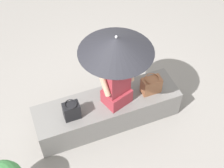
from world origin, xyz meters
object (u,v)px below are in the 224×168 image
object	(u,v)px
handbag_black	(151,85)
tote_bag_canvas	(72,111)
parasol	(116,45)
person_seated	(117,82)

from	to	relation	value
handbag_black	tote_bag_canvas	world-z (taller)	tote_bag_canvas
parasol	tote_bag_canvas	xyz separation A→B (m)	(-0.62, -0.03, -0.90)
parasol	tote_bag_canvas	world-z (taller)	parasol
person_seated	handbag_black	xyz separation A→B (m)	(0.51, -0.01, -0.26)
person_seated	tote_bag_canvas	world-z (taller)	person_seated
handbag_black	tote_bag_canvas	bearing A→B (deg)	-178.78
person_seated	handbag_black	size ratio (longest dim) A/B	3.35
parasol	handbag_black	world-z (taller)	parasol
parasol	handbag_black	distance (m)	1.04
person_seated	parasol	bearing A→B (deg)	-162.00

